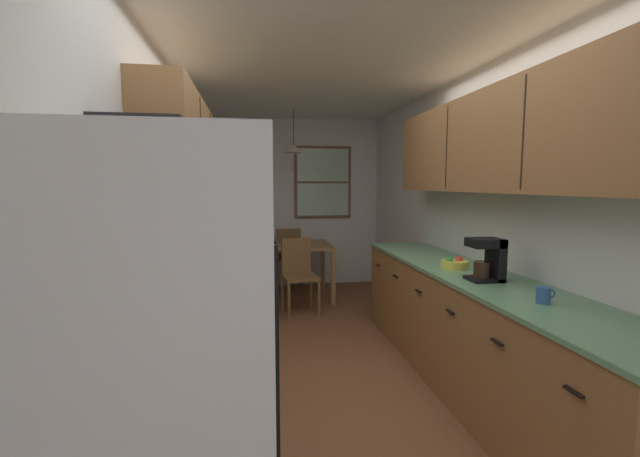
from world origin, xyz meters
name	(u,v)px	position (x,y,z in m)	size (l,w,h in m)	color
ground_plane	(322,350)	(0.00, 1.00, 0.00)	(12.00, 12.00, 0.00)	brown
wall_left	(168,217)	(-1.35, 1.00, 1.27)	(0.10, 9.00, 2.55)	silver
wall_right	(460,214)	(1.35, 1.00, 1.27)	(0.10, 9.00, 2.55)	silver
wall_back	(294,203)	(0.00, 3.65, 1.27)	(4.40, 0.10, 2.55)	silver
ceiling_slab	(322,67)	(0.00, 1.00, 2.59)	(4.40, 9.00, 0.08)	white
refrigerator	(164,387)	(-0.93, -1.29, 0.86)	(0.76, 0.80, 1.72)	white
stove_range	(185,391)	(-0.99, -0.55, 0.47)	(0.66, 0.63, 1.10)	silver
microwave_over_range	(152,160)	(-1.11, -0.55, 1.68)	(0.39, 0.61, 0.36)	black
counter_left	(209,317)	(-1.00, 0.74, 0.45)	(0.64, 1.95, 0.90)	olive
upper_cabinets_left	(185,146)	(-1.14, 0.69, 1.86)	(0.33, 2.03, 0.68)	olive
counter_right	(470,330)	(1.00, 0.11, 0.45)	(0.64, 3.33, 0.90)	olive
upper_cabinets_right	(499,142)	(1.14, 0.06, 1.87)	(0.33, 3.01, 0.73)	olive
dining_table	(294,252)	(-0.08, 2.85, 0.64)	(0.99, 0.87, 0.74)	olive
dining_chair_near	(299,272)	(-0.09, 2.21, 0.50)	(0.45, 0.45, 0.90)	brown
dining_chair_far	(287,254)	(-0.12, 3.50, 0.50)	(0.44, 0.44, 0.90)	brown
pendant_light	(294,149)	(-0.08, 2.85, 2.03)	(0.31, 0.31, 0.57)	black
back_window	(323,182)	(0.44, 3.58, 1.59)	(0.87, 0.05, 1.10)	brown
trash_bin	(248,290)	(-0.70, 2.02, 0.34)	(0.29, 0.29, 0.69)	silver
storage_canister	(192,275)	(-1.00, -0.11, 1.00)	(0.12, 0.12, 0.20)	#265999
dish_towel	(252,368)	(-0.64, -0.39, 0.50)	(0.02, 0.16, 0.24)	silver
coffee_maker	(489,258)	(0.97, -0.15, 1.05)	(0.22, 0.18, 0.29)	black
mug_by_coffeemaker	(544,295)	(0.97, -0.70, 0.95)	(0.11, 0.07, 0.09)	#335999
fruit_bowl	(454,263)	(0.94, 0.29, 0.94)	(0.21, 0.21, 0.09)	#E5D14C
table_serving_bowl	(299,243)	(-0.02, 2.80, 0.77)	(0.16, 0.16, 0.06)	#4C7299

